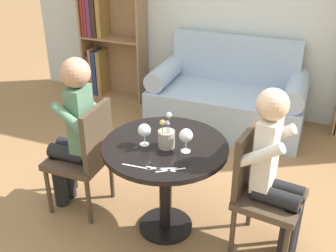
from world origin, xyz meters
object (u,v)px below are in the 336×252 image
(person_left, at_px, (73,131))
(flower_vase, at_px, (166,137))
(person_right, at_px, (276,173))
(wine_glass_left, at_px, (144,131))
(couch, at_px, (228,98))
(bookshelf_left, at_px, (106,37))
(chair_right, at_px, (260,187))
(wine_glass_right, at_px, (186,136))
(chair_left, at_px, (86,154))

(person_left, xyz_separation_m, flower_vase, (0.76, -0.03, 0.11))
(person_left, bearing_deg, person_right, 91.37)
(person_left, xyz_separation_m, person_right, (1.48, 0.03, -0.03))
(wine_glass_left, bearing_deg, couch, 85.93)
(flower_vase, bearing_deg, person_right, 4.98)
(couch, height_order, person_left, person_left)
(bookshelf_left, relative_size, person_left, 1.21)
(chair_right, height_order, person_left, person_left)
(wine_glass_left, bearing_deg, flower_vase, 10.63)
(chair_right, distance_m, person_left, 1.41)
(person_right, relative_size, wine_glass_right, 7.28)
(chair_left, distance_m, flower_vase, 0.73)
(couch, relative_size, flower_vase, 6.08)
(chair_left, distance_m, wine_glass_left, 0.62)
(flower_vase, bearing_deg, bookshelf_left, 127.46)
(wine_glass_right, xyz_separation_m, flower_vase, (-0.14, 0.01, -0.04))
(chair_left, xyz_separation_m, flower_vase, (0.67, -0.03, 0.29))
(couch, xyz_separation_m, chair_left, (-0.65, -1.80, 0.18))
(person_right, distance_m, flower_vase, 0.75)
(chair_left, bearing_deg, wine_glass_right, 87.16)
(chair_right, relative_size, wine_glass_right, 5.42)
(bookshelf_left, distance_m, chair_left, 2.29)
(person_right, bearing_deg, person_left, 98.93)
(flower_vase, bearing_deg, wine_glass_right, -4.50)
(chair_right, bearing_deg, couch, 28.20)
(wine_glass_left, height_order, wine_glass_right, wine_glass_right)
(person_right, bearing_deg, bookshelf_left, 56.61)
(bookshelf_left, xyz_separation_m, chair_right, (2.25, -2.02, -0.26))
(couch, distance_m, flower_vase, 1.90)
(chair_right, bearing_deg, chair_left, 99.99)
(couch, relative_size, bookshelf_left, 1.07)
(chair_left, height_order, wine_glass_right, chair_left)
(wine_glass_left, bearing_deg, person_left, 174.46)
(bookshelf_left, relative_size, wine_glass_left, 9.76)
(couch, xyz_separation_m, wine_glass_left, (-0.13, -1.86, 0.51))
(couch, relative_size, person_left, 1.29)
(person_left, bearing_deg, couch, 157.79)
(flower_vase, bearing_deg, person_left, 177.64)
(wine_glass_right, height_order, flower_vase, flower_vase)
(chair_left, distance_m, person_right, 1.41)
(couch, height_order, chair_left, couch)
(couch, xyz_separation_m, flower_vase, (0.02, -1.83, 0.48))
(bookshelf_left, relative_size, flower_vase, 5.69)
(person_right, bearing_deg, couch, 30.48)
(chair_left, distance_m, chair_right, 1.31)
(couch, xyz_separation_m, chair_right, (0.65, -1.75, 0.18))
(wine_glass_right, bearing_deg, bookshelf_left, 129.65)
(bookshelf_left, bearing_deg, wine_glass_left, -55.53)
(bookshelf_left, height_order, wine_glass_left, bookshelf_left)
(bookshelf_left, bearing_deg, couch, -9.53)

